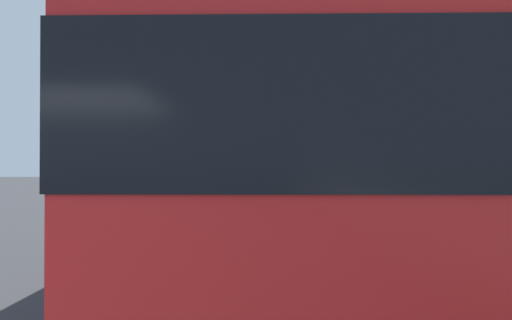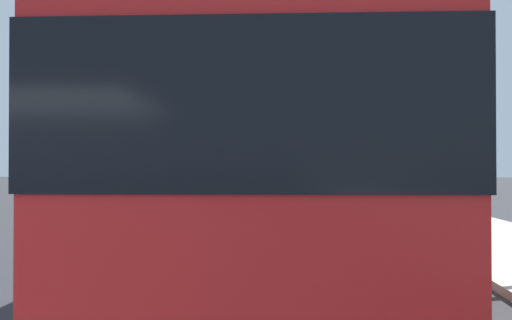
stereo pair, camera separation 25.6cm
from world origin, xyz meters
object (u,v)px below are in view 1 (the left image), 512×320
car_oncoming (181,192)px  car_far_distant (294,189)px  motorcycle_by_tree (449,258)px  coach_bus (274,169)px  car_side_street (218,186)px

car_oncoming → car_far_distant: 7.54m
car_far_distant → motorcycle_by_tree: bearing=-171.9°
car_far_distant → coach_bus: bearing=-178.6°
motorcycle_by_tree → car_oncoming: bearing=34.9°
coach_bus → car_far_distant: coach_bus is taller
car_oncoming → car_side_street: 11.71m
car_side_street → car_oncoming: bearing=-0.6°
coach_bus → car_far_distant: 22.00m
coach_bus → car_oncoming: coach_bus is taller
coach_bus → car_side_street: (28.06, 4.23, -1.15)m
coach_bus → car_side_street: coach_bus is taller
car_far_distant → car_side_street: bearing=41.0°
motorcycle_by_tree → car_oncoming: car_oncoming is taller
motorcycle_by_tree → car_oncoming: 18.10m
coach_bus → car_far_distant: size_ratio=2.79×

